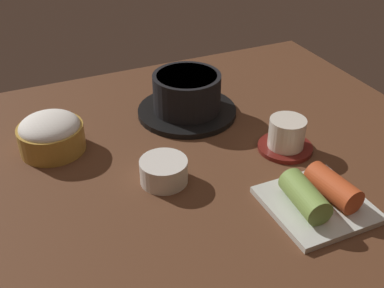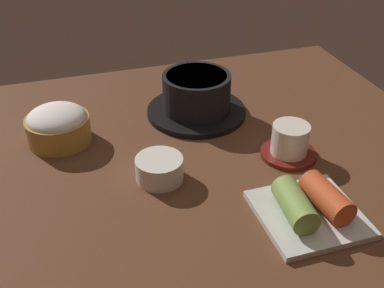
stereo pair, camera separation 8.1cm
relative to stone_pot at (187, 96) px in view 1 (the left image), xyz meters
The scene contains 6 objects.
dining_table 15.72cm from the stone_pot, 120.59° to the right, with size 100.00×76.00×2.00cm, color #56331E.
stone_pot is the anchor object (origin of this frame).
rice_bowl 27.16cm from the stone_pot, behind, with size 11.55×11.55×6.78cm.
tea_cup_with_saucer 21.95cm from the stone_pot, 60.43° to the right, with size 9.80×9.80×6.11cm.
banchan_cup_center 22.58cm from the stone_pot, 123.36° to the right, with size 7.80×7.80×3.96cm.
kimchi_plate 34.98cm from the stone_pot, 79.61° to the right, with size 14.65×14.65×5.05cm.
Camera 1 is at (-25.87, -63.73, 49.52)cm, focal length 44.32 mm.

